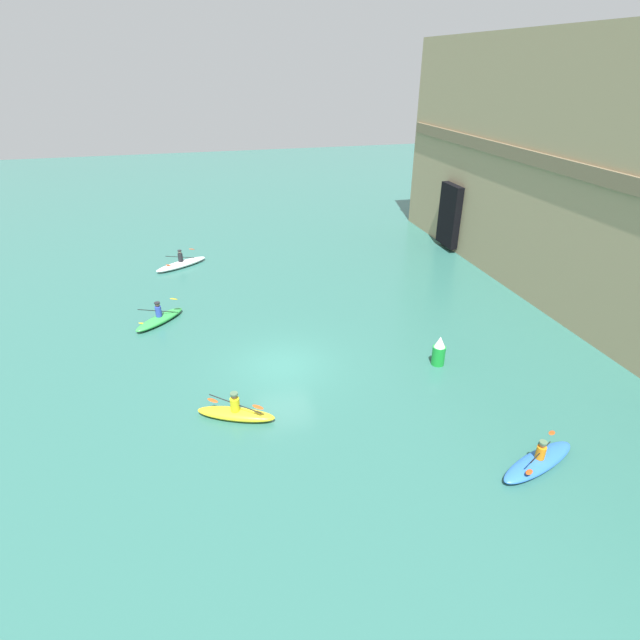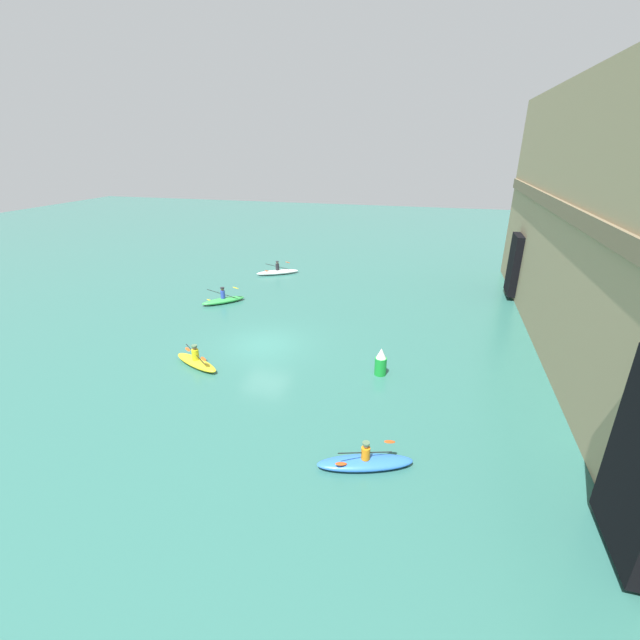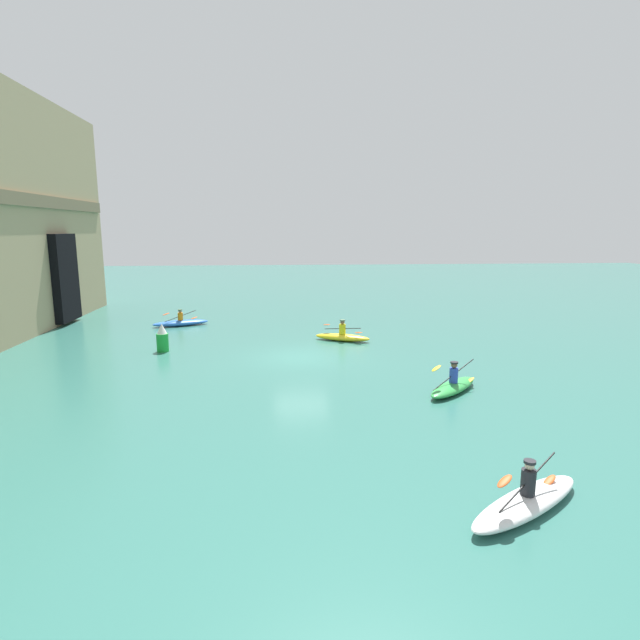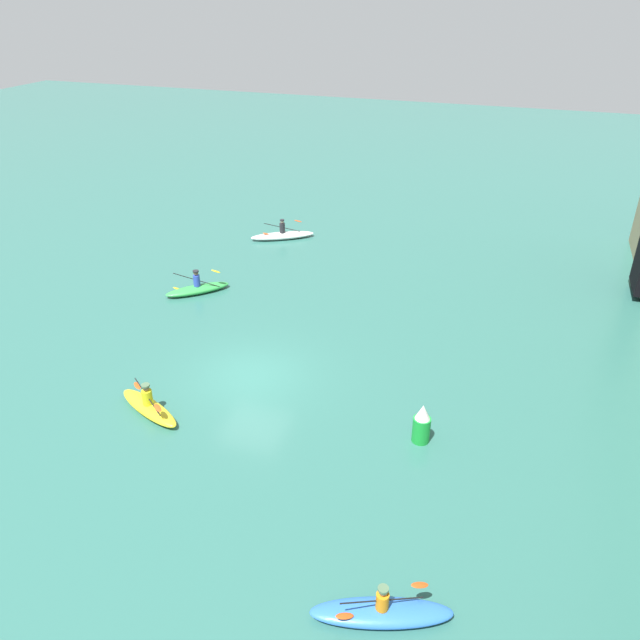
% 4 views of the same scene
% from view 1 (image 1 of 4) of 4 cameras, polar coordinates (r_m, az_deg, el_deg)
% --- Properties ---
extents(ground_plane, '(120.00, 120.00, 0.00)m').
position_cam_1_polar(ground_plane, '(21.99, -4.33, -5.18)').
color(ground_plane, '#2D665B').
extents(cliff_bluff, '(36.66, 7.00, 13.36)m').
position_cam_1_polar(cliff_bluff, '(28.73, 32.66, 12.92)').
color(cliff_bluff, '#9E8966').
rests_on(cliff_bluff, ground).
extents(kayak_blue, '(1.85, 3.40, 1.03)m').
position_cam_1_polar(kayak_blue, '(18.41, 23.69, -14.55)').
color(kayak_blue, blue).
rests_on(kayak_blue, ground).
extents(kayak_white, '(2.58, 3.48, 1.13)m').
position_cam_1_polar(kayak_white, '(33.62, -15.57, 6.22)').
color(kayak_white, white).
rests_on(kayak_white, ground).
extents(kayak_green, '(2.69, 2.71, 1.14)m').
position_cam_1_polar(kayak_green, '(26.60, -17.86, 0.16)').
color(kayak_green, green).
rests_on(kayak_green, ground).
extents(kayak_yellow, '(1.86, 3.01, 1.14)m').
position_cam_1_polar(kayak_yellow, '(19.07, -9.60, -10.42)').
color(kayak_yellow, yellow).
rests_on(kayak_yellow, ground).
extents(marker_buoy, '(0.57, 0.57, 1.38)m').
position_cam_1_polar(marker_buoy, '(22.29, 13.43, -3.52)').
color(marker_buoy, green).
rests_on(marker_buoy, ground).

